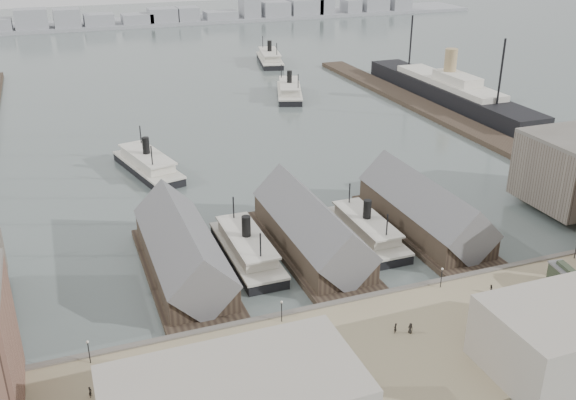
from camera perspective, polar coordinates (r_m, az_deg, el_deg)
name	(u,v)px	position (r m, az deg, el deg)	size (l,w,h in m)	color
ground	(346,293)	(117.35, 5.21, -8.23)	(900.00, 900.00, 0.00)	#4B5755
quay	(403,353)	(102.39, 10.16, -13.22)	(180.00, 30.00, 2.00)	gray
seawall	(360,302)	(112.83, 6.38, -9.03)	(180.00, 1.20, 2.30)	#59544C
east_wharf	(441,115)	(225.54, 13.42, 7.36)	(10.00, 180.00, 1.60)	#2D231C
ferry_shed_west	(183,253)	(121.89, -9.34, -4.64)	(14.00, 42.00, 12.60)	#2D231C
ferry_shed_center	(311,231)	(128.49, 2.06, -2.76)	(14.00, 42.00, 12.60)	#2D231C
ferry_shed_east	(424,212)	(139.68, 11.97, -1.03)	(14.00, 42.00, 12.60)	#2D231C
street_bldg_center	(570,337)	(102.30, 23.81, -11.05)	(24.00, 16.00, 10.00)	gray
lamp_post_far_w	(88,347)	(100.04, -17.33, -12.40)	(0.44, 0.44, 3.92)	black
lamp_post_near_w	(282,307)	(104.37, -0.57, -9.51)	(0.44, 0.44, 3.92)	black
lamp_post_near_e	(442,274)	(116.53, 13.51, -6.40)	(0.44, 0.44, 3.92)	black
far_shore	(114,20)	(429.29, -15.24, 15.17)	(500.00, 40.00, 15.72)	gray
ferry_docked_west	(247,248)	(127.04, -3.68, -4.31)	(8.23, 27.44, 9.80)	black
ferry_docked_east	(366,229)	(135.51, 6.96, -2.61)	(7.88, 26.25, 9.38)	black
ferry_open_near	(148,164)	(173.90, -12.37, 3.15)	(15.25, 30.17, 10.34)	black
ferry_open_mid	(289,90)	(245.64, 0.13, 9.72)	(17.76, 30.58, 10.47)	black
ferry_open_far	(270,58)	(304.85, -1.64, 12.51)	(15.79, 32.65, 11.20)	black
ocean_steamer	(448,90)	(246.19, 14.04, 9.45)	(13.13, 95.96, 19.19)	black
tram	(572,285)	(121.54, 23.94, -6.96)	(4.62, 11.62, 4.02)	black
horse_cart_left	(174,380)	(94.42, -10.09, -15.46)	(4.81, 3.20, 1.64)	black
horse_cart_center	(289,347)	(98.96, 0.10, -12.95)	(4.96, 2.12, 1.56)	black
horse_cart_right	(522,310)	(113.92, 20.06, -9.14)	(4.89, 3.03, 1.70)	black
pedestrian_0	(90,392)	(95.04, -17.17, -15.98)	(0.61, 0.44, 1.67)	black
pedestrian_1	(173,381)	(94.26, -10.16, -15.55)	(0.79, 0.62, 1.63)	black
pedestrian_2	(271,338)	(100.65, -1.52, -12.18)	(1.16, 0.67, 1.80)	black
pedestrian_3	(363,376)	(94.36, 6.65, -15.24)	(0.97, 0.40, 1.65)	black
pedestrian_4	(410,328)	(104.58, 10.83, -11.13)	(0.86, 0.56, 1.77)	black
pedestrian_5	(395,328)	(104.16, 9.52, -11.17)	(0.66, 0.48, 1.80)	black
pedestrian_6	(491,289)	(118.19, 17.57, -7.53)	(0.76, 0.59, 1.57)	black
pedestrian_7	(554,318)	(113.82, 22.57, -9.62)	(1.03, 0.59, 1.60)	black
pedestrian_8	(560,280)	(125.06, 23.04, -6.53)	(1.04, 0.43, 1.78)	black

